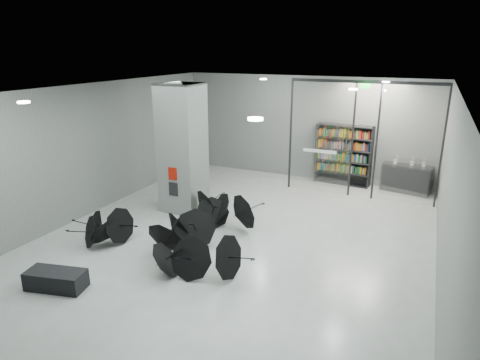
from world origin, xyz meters
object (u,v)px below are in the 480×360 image
at_px(column, 183,149).
at_px(shop_counter, 407,178).
at_px(umbrella_cluster, 181,234).
at_px(bookshelf, 343,155).
at_px(bench, 56,280).

height_order(column, shop_counter, column).
xyz_separation_m(column, umbrella_cluster, (1.30, -2.31, -1.69)).
bearing_deg(bookshelf, column, -125.95).
height_order(bench, bookshelf, bookshelf).
relative_size(bookshelf, shop_counter, 1.36).
height_order(shop_counter, umbrella_cluster, umbrella_cluster).
relative_size(column, umbrella_cluster, 0.77).
bearing_deg(umbrella_cluster, bookshelf, 68.29).
relative_size(bench, bookshelf, 0.56).
bearing_deg(bookshelf, umbrella_cluster, -106.78).
relative_size(shop_counter, umbrella_cluster, 0.32).
relative_size(column, bench, 3.14).
bearing_deg(column, shop_counter, 36.50).
bearing_deg(umbrella_cluster, shop_counter, 54.04).
bearing_deg(bench, column, 76.78).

